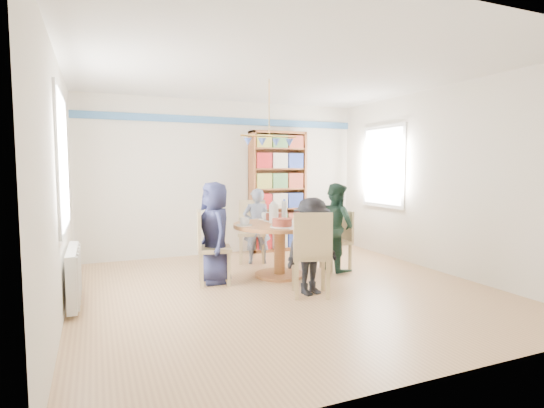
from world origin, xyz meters
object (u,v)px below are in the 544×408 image
chair_far (252,228)px  person_far (257,226)px  dining_table (280,237)px  bookshelf (278,193)px  radiator (74,275)px  person_left (215,232)px  chair_left (208,244)px  person_near (312,246)px  chair_near (311,250)px  chair_right (340,237)px  person_right (336,227)px

chair_far → person_far: bearing=-87.9°
dining_table → chair_far: size_ratio=1.31×
bookshelf → radiator: bearing=-148.6°
radiator → dining_table: bearing=6.9°
chair_far → person_left: 1.37m
chair_left → person_far: bearing=40.6°
dining_table → person_near: person_near is taller
dining_table → person_far: person_far is taller
chair_far → bookshelf: 1.11m
person_near → person_far: bearing=76.7°
radiator → chair_near: chair_near is taller
chair_left → dining_table: bearing=-0.3°
person_left → bookshelf: bookshelf is taller
radiator → person_far: size_ratio=0.83×
person_near → bookshelf: size_ratio=0.54×
chair_left → bookshelf: (1.75, 1.72, 0.54)m
chair_left → person_far: person_far is taller
chair_right → chair_near: bearing=-134.5°
chair_far → chair_right: bearing=-44.8°
radiator → person_near: 2.72m
radiator → chair_far: chair_far is taller
bookshelf → chair_left: bearing=-135.5°
dining_table → chair_left: size_ratio=1.34×
radiator → person_far: (2.61, 1.19, 0.25)m
radiator → dining_table: dining_table is taller
dining_table → person_right: person_right is taller
person_near → chair_far: bearing=76.8°
chair_left → person_left: person_left is taller
person_right → chair_far: bearing=35.1°
chair_far → bookshelf: bearing=41.1°
person_left → chair_left: bearing=-74.8°
person_far → person_near: size_ratio=1.02×
radiator → person_right: (3.55, 0.32, 0.30)m
chair_right → person_far: size_ratio=0.74×
chair_left → chair_right: (2.05, 0.04, -0.05)m
person_right → bookshelf: bearing=0.6°
person_left → bookshelf: (1.64, 1.68, 0.40)m
chair_left → chair_far: chair_far is taller
radiator → person_far: person_far is taller
bookshelf → person_far: bearing=-130.9°
dining_table → person_right: size_ratio=1.00×
person_far → person_left: bearing=58.3°
radiator → chair_far: bearing=28.2°
chair_far → person_near: person_near is taller
chair_near → person_left: bearing=129.1°
dining_table → bookshelf: (0.72, 1.72, 0.52)m
person_right → person_far: size_ratio=1.08×
bookshelf → chair_far: bearing=-138.9°
chair_right → person_near: 1.40m
dining_table → chair_right: size_ratio=1.47×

